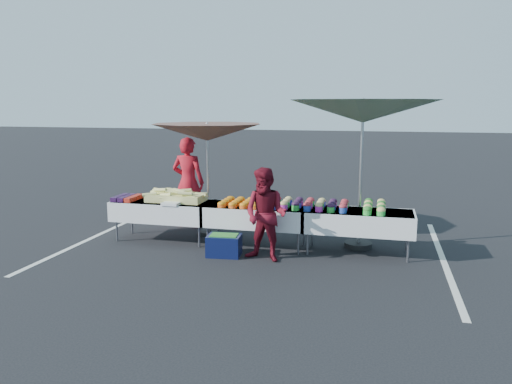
% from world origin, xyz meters
% --- Properties ---
extents(ground, '(80.00, 80.00, 0.00)m').
position_xyz_m(ground, '(0.00, 0.00, 0.00)').
color(ground, black).
extents(stripe_left, '(0.10, 5.00, 0.00)m').
position_xyz_m(stripe_left, '(-3.20, 0.00, 0.00)').
color(stripe_left, silver).
rests_on(stripe_left, ground).
extents(stripe_right, '(0.10, 5.00, 0.00)m').
position_xyz_m(stripe_right, '(3.20, 0.00, 0.00)').
color(stripe_right, silver).
rests_on(stripe_right, ground).
extents(table_left, '(1.86, 0.81, 0.75)m').
position_xyz_m(table_left, '(-1.80, 0.00, 0.58)').
color(table_left, white).
rests_on(table_left, ground).
extents(table_center, '(1.86, 0.81, 0.75)m').
position_xyz_m(table_center, '(0.00, 0.00, 0.58)').
color(table_center, white).
rests_on(table_center, ground).
extents(table_right, '(1.86, 0.81, 0.75)m').
position_xyz_m(table_right, '(1.80, 0.00, 0.58)').
color(table_right, white).
rests_on(table_right, ground).
extents(berry_punnets, '(0.40, 0.54, 0.08)m').
position_xyz_m(berry_punnets, '(-2.51, -0.06, 0.79)').
color(berry_punnets, black).
rests_on(berry_punnets, table_left).
extents(corn_pile, '(1.16, 0.57, 0.26)m').
position_xyz_m(corn_pile, '(-1.56, 0.04, 0.84)').
color(corn_pile, '#DDDA71').
rests_on(corn_pile, table_left).
extents(plastic_bags, '(0.30, 0.25, 0.05)m').
position_xyz_m(plastic_bags, '(-1.50, -0.30, 0.78)').
color(plastic_bags, white).
rests_on(plastic_bags, table_left).
extents(carrot_bowls, '(0.95, 0.69, 0.11)m').
position_xyz_m(carrot_bowls, '(-0.15, -0.01, 0.80)').
color(carrot_bowls, '#E95B19').
rests_on(carrot_bowls, table_center).
extents(potato_cups, '(1.34, 0.58, 0.16)m').
position_xyz_m(potato_cups, '(0.95, 0.00, 0.83)').
color(potato_cups, '#2546AE').
rests_on(potato_cups, table_right).
extents(bean_baskets, '(0.36, 0.86, 0.15)m').
position_xyz_m(bean_baskets, '(2.06, 0.08, 0.82)').
color(bean_baskets, green).
rests_on(bean_baskets, table_right).
extents(vendor, '(0.70, 0.47, 1.88)m').
position_xyz_m(vendor, '(-1.73, 1.10, 0.94)').
color(vendor, red).
rests_on(vendor, ground).
extents(customer, '(0.85, 0.73, 1.54)m').
position_xyz_m(customer, '(0.35, -0.75, 0.77)').
color(customer, maroon).
rests_on(customer, ground).
extents(umbrella_left, '(2.35, 2.35, 2.20)m').
position_xyz_m(umbrella_left, '(-1.11, 0.58, 1.99)').
color(umbrella_left, black).
rests_on(umbrella_left, ground).
extents(umbrella_right, '(2.73, 2.73, 2.65)m').
position_xyz_m(umbrella_right, '(1.80, 0.40, 2.40)').
color(umbrella_right, black).
rests_on(umbrella_right, ground).
extents(storage_bin, '(0.59, 0.46, 0.37)m').
position_xyz_m(storage_bin, '(-0.39, -0.67, 0.19)').
color(storage_bin, '#0C143E').
rests_on(storage_bin, ground).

